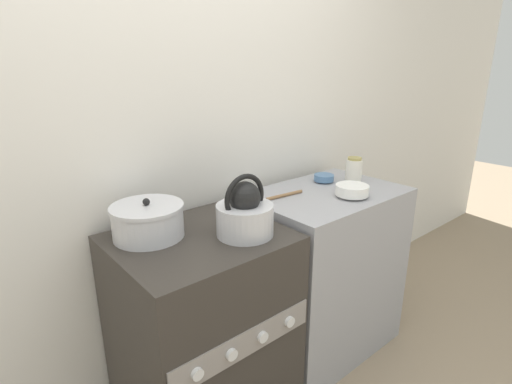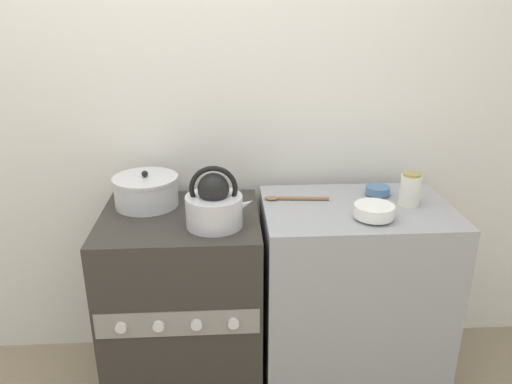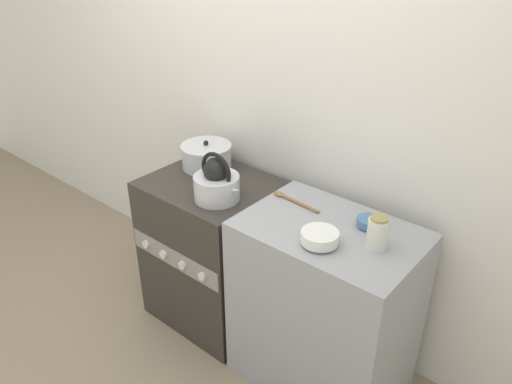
# 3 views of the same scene
# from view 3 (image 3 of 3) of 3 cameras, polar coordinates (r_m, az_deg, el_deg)

# --- Properties ---
(ground_plane) EXTENTS (12.00, 12.00, 0.00)m
(ground_plane) POSITION_cam_3_polar(r_m,az_deg,el_deg) (3.01, -8.48, -15.91)
(ground_plane) COLOR gray
(wall_back) EXTENTS (7.00, 0.06, 2.50)m
(wall_back) POSITION_cam_3_polar(r_m,az_deg,el_deg) (2.74, -0.26, 10.71)
(wall_back) COLOR silver
(wall_back) RESTS_ON ground_plane
(stove) EXTENTS (0.67, 0.60, 0.88)m
(stove) POSITION_cam_3_polar(r_m,az_deg,el_deg) (2.87, -4.87, -6.69)
(stove) COLOR #332D28
(stove) RESTS_ON ground_plane
(counter) EXTENTS (0.80, 0.55, 0.90)m
(counter) POSITION_cam_3_polar(r_m,az_deg,el_deg) (2.49, 7.77, -12.98)
(counter) COLOR #99999E
(counter) RESTS_ON ground_plane
(kettle) EXTENTS (0.28, 0.23, 0.25)m
(kettle) POSITION_cam_3_polar(r_m,az_deg,el_deg) (2.44, -4.49, 1.05)
(kettle) COLOR silver
(kettle) RESTS_ON stove
(cooking_pot) EXTENTS (0.28, 0.28, 0.16)m
(cooking_pot) POSITION_cam_3_polar(r_m,az_deg,el_deg) (2.79, -5.67, 4.12)
(cooking_pot) COLOR silver
(cooking_pot) RESTS_ON stove
(enamel_bowl) EXTENTS (0.16, 0.16, 0.06)m
(enamel_bowl) POSITION_cam_3_polar(r_m,az_deg,el_deg) (2.09, 7.29, -5.15)
(enamel_bowl) COLOR white
(enamel_bowl) RESTS_ON counter
(small_ceramic_bowl) EXTENTS (0.11, 0.11, 0.04)m
(small_ceramic_bowl) POSITION_cam_3_polar(r_m,az_deg,el_deg) (2.25, 12.77, -3.36)
(small_ceramic_bowl) COLOR #4C729E
(small_ceramic_bowl) RESTS_ON counter
(storage_jar) EXTENTS (0.09, 0.09, 0.14)m
(storage_jar) POSITION_cam_3_polar(r_m,az_deg,el_deg) (2.10, 13.73, -4.52)
(storage_jar) COLOR silver
(storage_jar) RESTS_ON counter
(wooden_spoon) EXTENTS (0.28, 0.05, 0.02)m
(wooden_spoon) POSITION_cam_3_polar(r_m,az_deg,el_deg) (2.40, 4.08, -0.88)
(wooden_spoon) COLOR olive
(wooden_spoon) RESTS_ON counter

